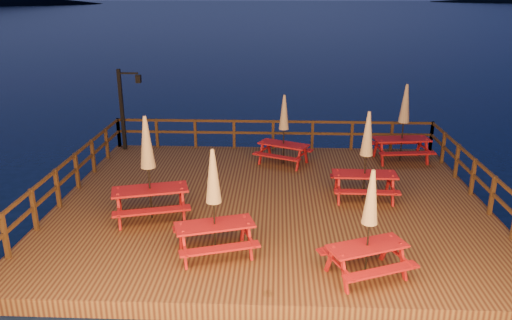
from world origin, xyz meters
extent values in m
plane|color=black|center=(0.00, 0.00, 0.00)|extent=(500.00, 500.00, 0.00)
cube|color=#402014|center=(0.00, 0.00, 0.20)|extent=(12.00, 10.00, 0.40)
cylinder|color=#342410|center=(-5.60, 4.60, -0.30)|extent=(0.24, 0.24, 1.40)
cylinder|color=#342410|center=(0.00, 4.60, -0.30)|extent=(0.24, 0.24, 1.40)
cylinder|color=#342410|center=(5.60, 4.60, -0.30)|extent=(0.24, 0.24, 1.40)
cube|color=#342410|center=(0.00, 4.85, 1.45)|extent=(11.70, 0.06, 0.09)
cube|color=#342410|center=(0.00, 4.85, 1.01)|extent=(11.70, 0.06, 0.09)
cube|color=#342410|center=(-4.68, 4.85, 0.95)|extent=(0.10, 0.10, 1.10)
cube|color=#342410|center=(0.00, 4.85, 0.95)|extent=(0.10, 0.10, 1.10)
cube|color=#342410|center=(4.68, 4.85, 0.95)|extent=(0.10, 0.10, 1.10)
cube|color=#342410|center=(-5.85, 0.00, 1.45)|extent=(0.06, 9.70, 0.09)
cube|color=#342410|center=(-5.85, 0.00, 1.01)|extent=(0.06, 9.70, 0.09)
cube|color=#342410|center=(-5.85, 0.00, 0.95)|extent=(0.10, 0.10, 1.10)
cube|color=#342410|center=(-5.85, 3.88, 0.95)|extent=(0.10, 0.10, 1.10)
cube|color=#342410|center=(5.85, 0.00, 1.45)|extent=(0.06, 9.70, 0.09)
cube|color=#342410|center=(5.85, 0.00, 1.01)|extent=(0.06, 9.70, 0.09)
cube|color=#342410|center=(5.85, 0.00, 0.95)|extent=(0.10, 0.10, 1.10)
cube|color=#342410|center=(5.85, 3.88, 0.95)|extent=(0.10, 0.10, 1.10)
cube|color=black|center=(-5.55, 4.55, 1.90)|extent=(0.12, 0.12, 3.00)
cube|color=black|center=(-5.20, 4.55, 3.25)|extent=(0.70, 0.06, 0.06)
cube|color=black|center=(-4.85, 4.55, 3.05)|extent=(0.18, 0.18, 0.28)
sphere|color=#FFB066|center=(-4.85, 4.55, 3.05)|extent=(0.14, 0.14, 0.14)
cube|color=maroon|center=(0.37, 3.16, 1.10)|extent=(1.80, 1.30, 0.05)
cube|color=maroon|center=(0.61, 3.67, 0.82)|extent=(1.63, 0.95, 0.05)
cube|color=maroon|center=(0.13, 2.65, 0.82)|extent=(1.63, 0.95, 0.05)
cube|color=maroon|center=(-0.13, 3.74, 0.75)|extent=(0.09, 0.11, 0.70)
cube|color=maroon|center=(-0.39, 3.18, 0.75)|extent=(0.09, 0.11, 0.70)
cube|color=maroon|center=(1.13, 3.14, 0.75)|extent=(0.09, 0.11, 0.70)
cube|color=maroon|center=(0.87, 2.59, 0.75)|extent=(0.09, 0.11, 0.70)
cylinder|color=black|center=(0.37, 3.16, 1.56)|extent=(0.04, 0.04, 2.33)
cone|color=#9A895F|center=(0.37, 3.16, 2.22)|extent=(0.34, 0.34, 1.16)
sphere|color=black|center=(0.37, 3.16, 2.76)|extent=(0.07, 0.07, 0.07)
cube|color=maroon|center=(-1.23, -3.09, 1.13)|extent=(1.88, 1.18, 0.05)
cube|color=maroon|center=(-1.41, -2.53, 0.84)|extent=(1.75, 0.79, 0.05)
cube|color=maroon|center=(-1.05, -3.64, 0.84)|extent=(1.75, 0.79, 0.05)
cube|color=maroon|center=(-2.02, -3.00, 0.77)|extent=(0.09, 0.11, 0.73)
cube|color=maroon|center=(-1.83, -3.61, 0.77)|extent=(0.09, 0.11, 0.73)
cube|color=maroon|center=(-0.63, -2.56, 0.77)|extent=(0.09, 0.11, 0.73)
cube|color=maroon|center=(-0.43, -3.17, 0.77)|extent=(0.09, 0.11, 0.73)
cylinder|color=black|center=(-1.23, -3.09, 1.62)|extent=(0.04, 0.04, 2.43)
cone|color=#9A895F|center=(-1.23, -3.09, 2.30)|extent=(0.35, 0.35, 1.22)
sphere|color=black|center=(-1.23, -3.09, 2.86)|extent=(0.07, 0.07, 0.07)
cube|color=maroon|center=(2.64, 0.23, 1.15)|extent=(1.80, 0.72, 0.05)
cube|color=maroon|center=(2.65, 0.83, 0.85)|extent=(1.80, 0.30, 0.05)
cube|color=maroon|center=(2.63, -0.37, 0.85)|extent=(1.80, 0.30, 0.05)
cube|color=maroon|center=(1.90, 0.57, 0.77)|extent=(0.06, 0.10, 0.75)
cube|color=maroon|center=(1.89, -0.09, 0.77)|extent=(0.06, 0.10, 0.75)
cube|color=maroon|center=(3.39, 0.55, 0.77)|extent=(0.06, 0.10, 0.75)
cube|color=maroon|center=(3.38, -0.10, 0.77)|extent=(0.06, 0.10, 0.75)
cylinder|color=black|center=(2.64, 0.23, 1.65)|extent=(0.04, 0.04, 2.49)
cone|color=#9A895F|center=(2.64, 0.23, 2.34)|extent=(0.36, 0.36, 1.25)
sphere|color=black|center=(2.64, 0.23, 2.92)|extent=(0.07, 0.07, 0.07)
cube|color=maroon|center=(4.47, 3.64, 1.19)|extent=(1.96, 0.96, 0.05)
cube|color=maroon|center=(4.39, 4.27, 0.87)|extent=(1.91, 0.52, 0.05)
cube|color=maroon|center=(4.54, 3.02, 0.87)|extent=(1.91, 0.52, 0.05)
cube|color=maroon|center=(3.64, 3.89, 0.79)|extent=(0.08, 0.11, 0.79)
cube|color=maroon|center=(3.73, 3.21, 0.79)|extent=(0.08, 0.11, 0.79)
cube|color=maroon|center=(5.21, 4.08, 0.79)|extent=(0.08, 0.11, 0.79)
cube|color=maroon|center=(5.29, 3.40, 0.79)|extent=(0.08, 0.11, 0.79)
cylinder|color=black|center=(4.47, 3.64, 1.71)|extent=(0.05, 0.05, 2.62)
cone|color=#9A895F|center=(4.47, 3.64, 2.45)|extent=(0.38, 0.38, 1.31)
sphere|color=black|center=(4.47, 3.64, 3.05)|extent=(0.07, 0.07, 0.07)
cube|color=maroon|center=(2.04, -3.85, 1.09)|extent=(1.78, 1.23, 0.05)
cube|color=maroon|center=(1.82, -3.34, 0.81)|extent=(1.63, 0.88, 0.05)
cube|color=maroon|center=(2.25, -4.36, 0.81)|extent=(1.63, 0.88, 0.05)
cube|color=maroon|center=(1.28, -3.84, 0.74)|extent=(0.09, 0.11, 0.69)
cube|color=maroon|center=(1.52, -4.40, 0.74)|extent=(0.09, 0.11, 0.69)
cube|color=maroon|center=(2.56, -3.30, 0.74)|extent=(0.09, 0.11, 0.69)
cube|color=maroon|center=(2.79, -3.86, 0.74)|extent=(0.09, 0.11, 0.69)
cylinder|color=black|center=(2.04, -3.85, 1.55)|extent=(0.04, 0.04, 2.30)
cone|color=#9A895F|center=(2.04, -3.85, 2.19)|extent=(0.33, 0.33, 1.15)
sphere|color=black|center=(2.04, -3.85, 2.73)|extent=(0.06, 0.06, 0.06)
cube|color=maroon|center=(-3.13, -1.28, 1.20)|extent=(2.06, 1.25, 0.05)
cube|color=maroon|center=(-3.30, -0.66, 0.88)|extent=(1.93, 0.82, 0.05)
cube|color=maroon|center=(-2.95, -1.90, 0.88)|extent=(1.93, 0.82, 0.05)
cube|color=maroon|center=(-3.99, -1.16, 0.80)|extent=(0.09, 0.12, 0.80)
cube|color=maroon|center=(-3.80, -1.84, 0.80)|extent=(0.09, 0.12, 0.80)
cube|color=maroon|center=(-2.45, -0.72, 0.80)|extent=(0.09, 0.12, 0.80)
cube|color=maroon|center=(-2.26, -1.40, 0.80)|extent=(0.09, 0.12, 0.80)
cylinder|color=black|center=(-3.13, -1.28, 1.74)|extent=(0.05, 0.05, 2.67)
cone|color=#9A895F|center=(-3.13, -1.28, 2.49)|extent=(0.39, 0.39, 1.34)
sphere|color=black|center=(-3.13, -1.28, 3.11)|extent=(0.07, 0.07, 0.07)
camera|label=1|loc=(0.13, -13.08, 6.14)|focal=35.00mm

